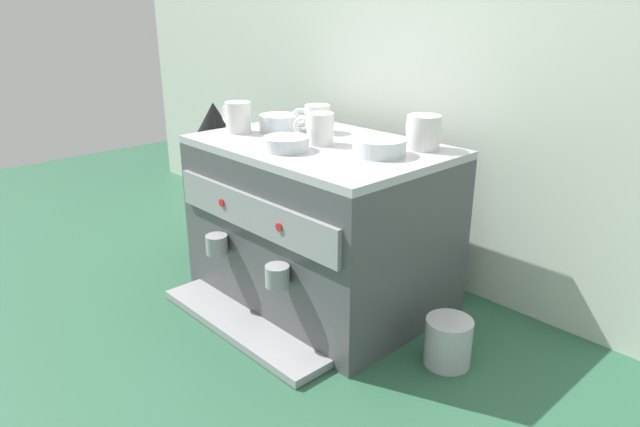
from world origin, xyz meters
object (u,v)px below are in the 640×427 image
Objects in this scene: ceramic_cup_3 at (316,118)px; milk_pitcher at (448,342)px; ceramic_cup_2 at (319,128)px; espresso_machine at (319,223)px; ceramic_bowl_1 at (279,123)px; ceramic_bowl_0 at (379,147)px; ceramic_bowl_2 at (287,144)px; ceramic_cup_1 at (422,132)px; ceramic_cup_0 at (237,117)px; coffee_grinder at (217,176)px.

ceramic_cup_3 is 0.90× the size of milk_pitcher.
ceramic_cup_3 is (-0.11, 0.09, -0.00)m from ceramic_cup_2.
ceramic_bowl_1 is at bearing 172.86° from espresso_machine.
ceramic_cup_3 reaches higher than ceramic_bowl_0.
ceramic_cup_3 is 0.22m from ceramic_bowl_2.
ceramic_bowl_2 is (0.00, -0.11, 0.23)m from espresso_machine.
ceramic_cup_1 is at bearing 145.24° from milk_pitcher.
ceramic_bowl_2 is 1.00× the size of milk_pitcher.
ceramic_bowl_0 is (0.18, 0.03, -0.02)m from ceramic_cup_2.
ceramic_cup_2 is 0.20m from ceramic_bowl_1.
ceramic_cup_0 is 0.51m from ceramic_cup_1.
ceramic_cup_3 reaches higher than ceramic_bowl_1.
espresso_machine is 0.46m from milk_pitcher.
milk_pitcher is (0.43, -0.01, -0.16)m from espresso_machine.
ceramic_bowl_0 is at bearing 172.92° from milk_pitcher.
ceramic_bowl_0 is at bearing -12.22° from ceramic_cup_3.
ceramic_cup_0 is at bearing -133.11° from ceramic_cup_3.
ceramic_cup_2 reaches higher than milk_pitcher.
ceramic_bowl_1 is 0.74m from milk_pitcher.
ceramic_cup_3 reaches higher than espresso_machine.
espresso_machine is 6.51× the size of ceramic_cup_3.
ceramic_cup_2 is at bearing -143.80° from ceramic_cup_1.
ceramic_cup_2 is 0.97× the size of ceramic_bowl_1.
ceramic_cup_1 reaches higher than ceramic_bowl_0.
ceramic_cup_0 reaches higher than coffee_grinder.
ceramic_bowl_2 is (-0.21, -0.25, -0.03)m from ceramic_cup_1.
ceramic_bowl_0 is at bearing 0.11° from ceramic_bowl_1.
espresso_machine reaches higher than milk_pitcher.
ceramic_cup_1 reaches higher than ceramic_bowl_2.
milk_pitcher is (0.68, 0.06, -0.42)m from ceramic_cup_0.
ceramic_cup_2 is 0.95× the size of ceramic_bowl_2.
ceramic_cup_3 is 0.68m from milk_pitcher.
ceramic_cup_1 is at bearing 10.81° from ceramic_cup_3.
coffee_grinder reaches higher than espresso_machine.
ceramic_bowl_2 is at bearing -90.32° from ceramic_cup_2.
ceramic_cup_1 is 0.97× the size of ceramic_bowl_0.
ceramic_cup_0 is at bearing 171.79° from ceramic_bowl_2.
ceramic_cup_2 is at bearing 89.68° from ceramic_bowl_2.
ceramic_cup_0 is 0.44m from ceramic_bowl_0.
ceramic_bowl_0 is (0.43, 0.09, -0.02)m from ceramic_cup_0.
milk_pitcher is at bearing -7.08° from ceramic_bowl_0.
ceramic_cup_0 is 1.14× the size of ceramic_cup_3.
ceramic_cup_2 is at bearing -8.32° from ceramic_bowl_1.
ceramic_cup_2 is 0.83× the size of ceramic_bowl_0.
ceramic_bowl_1 reaches higher than milk_pitcher.
ceramic_cup_2 is at bearing 179.70° from milk_pitcher.
espresso_machine is 5.85× the size of milk_pitcher.
coffee_grinder reaches higher than ceramic_bowl_0.
coffee_grinder is at bearing 178.62° from espresso_machine.
espresso_machine is 5.29× the size of ceramic_cup_1.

